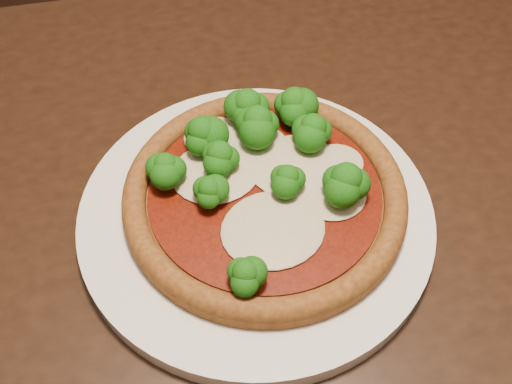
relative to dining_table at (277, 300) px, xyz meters
name	(u,v)px	position (x,y,z in m)	size (l,w,h in m)	color
dining_table	(277,300)	(0.00, 0.00, 0.00)	(1.24, 1.03, 0.75)	black
plate	(256,213)	(-0.01, 0.04, 0.11)	(0.32, 0.32, 0.02)	white
pizza	(264,182)	(0.00, 0.05, 0.13)	(0.25, 0.25, 0.06)	brown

